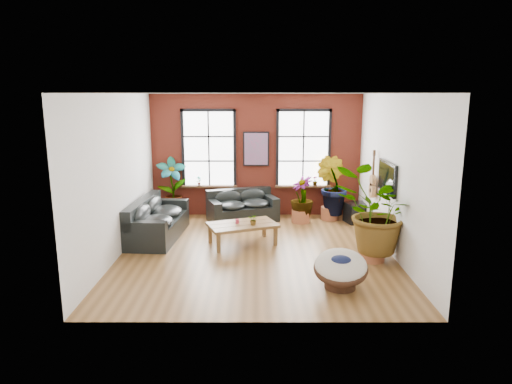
{
  "coord_description": "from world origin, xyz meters",
  "views": [
    {
      "loc": [
        0.01,
        -9.77,
        3.49
      ],
      "look_at": [
        0.0,
        0.6,
        1.25
      ],
      "focal_mm": 32.0,
      "sensor_mm": 36.0,
      "label": 1
    }
  ],
  "objects_px": {
    "sofa_left": "(156,221)",
    "coffee_table": "(242,226)",
    "papasan_chair": "(341,268)",
    "sofa_back": "(242,207)"
  },
  "relations": [
    {
      "from": "coffee_table",
      "to": "papasan_chair",
      "type": "height_order",
      "value": "papasan_chair"
    },
    {
      "from": "sofa_back",
      "to": "sofa_left",
      "type": "relative_size",
      "value": 0.84
    },
    {
      "from": "sofa_back",
      "to": "sofa_left",
      "type": "xyz_separation_m",
      "value": [
        -2.08,
        -1.56,
        0.04
      ]
    },
    {
      "from": "sofa_left",
      "to": "coffee_table",
      "type": "relative_size",
      "value": 1.39
    },
    {
      "from": "sofa_back",
      "to": "coffee_table",
      "type": "relative_size",
      "value": 1.17
    },
    {
      "from": "sofa_back",
      "to": "papasan_chair",
      "type": "distance_m",
      "value": 4.95
    },
    {
      "from": "coffee_table",
      "to": "papasan_chair",
      "type": "xyz_separation_m",
      "value": [
        1.87,
        -2.49,
        -0.06
      ]
    },
    {
      "from": "coffee_table",
      "to": "papasan_chair",
      "type": "bearing_deg",
      "value": -74.12
    },
    {
      "from": "sofa_back",
      "to": "coffee_table",
      "type": "bearing_deg",
      "value": -108.4
    },
    {
      "from": "sofa_back",
      "to": "coffee_table",
      "type": "xyz_separation_m",
      "value": [
        0.07,
        -2.07,
        0.05
      ]
    }
  ]
}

